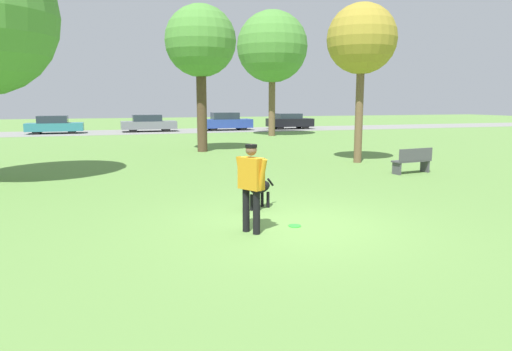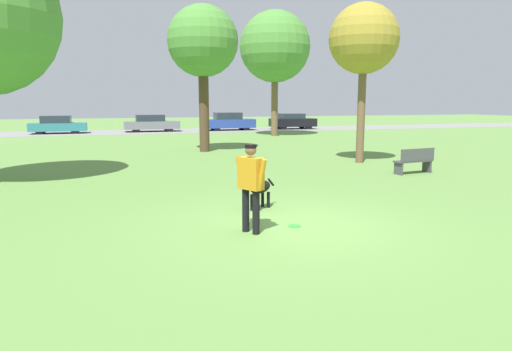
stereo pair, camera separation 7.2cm
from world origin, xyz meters
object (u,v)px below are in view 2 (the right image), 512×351
object	(u,v)px
person	(251,181)
frisbee	(294,226)
tree_far_right	(275,47)
parked_car_black	(292,121)
park_bench	(415,160)
dog	(259,188)
parked_car_grey	(151,123)
tree_near_right	(364,40)
tree_mid_center	(203,43)
parked_car_blue	(229,122)
parked_car_teal	(58,125)

from	to	relation	value
person	frisbee	world-z (taller)	person
person	tree_far_right	world-z (taller)	tree_far_right
parked_car_black	park_bench	world-z (taller)	parked_car_black
dog	parked_car_grey	xyz separation A→B (m)	(-0.01, 27.30, 0.18)
tree_near_right	tree_mid_center	bearing A→B (deg)	130.87
frisbee	parked_car_grey	distance (m)	28.83
parked_car_blue	tree_mid_center	bearing A→B (deg)	-107.42
tree_near_right	tree_far_right	world-z (taller)	tree_far_right
frisbee	tree_mid_center	size ratio (longest dim) A/B	0.04
person	tree_near_right	bearing A→B (deg)	109.57
parked_car_teal	parked_car_blue	distance (m)	12.97
frisbee	tree_mid_center	world-z (taller)	tree_mid_center
person	park_bench	distance (m)	8.63
frisbee	dog	bearing A→B (deg)	98.09
park_bench	tree_far_right	bearing A→B (deg)	-102.37
parked_car_blue	tree_near_right	bearing A→B (deg)	-89.31
dog	park_bench	distance (m)	7.17
dog	tree_mid_center	bearing A→B (deg)	-134.42
frisbee	tree_far_right	bearing A→B (deg)	71.09
tree_near_right	parked_car_grey	bearing A→B (deg)	106.21
dog	tree_near_right	world-z (taller)	tree_near_right
tree_far_right	parked_car_grey	size ratio (longest dim) A/B	1.98
tree_far_right	parked_car_grey	distance (m)	11.67
person	parked_car_black	xyz separation A→B (m)	(12.48, 28.76, -0.29)
person	parked_car_blue	size ratio (longest dim) A/B	0.39
parked_car_teal	parked_car_black	distance (m)	18.55
park_bench	frisbee	bearing A→B (deg)	29.40
person	dog	size ratio (longest dim) A/B	1.76
tree_near_right	tree_mid_center	distance (m)	7.58
frisbee	tree_far_right	size ratio (longest dim) A/B	0.03
tree_near_right	park_bench	xyz separation A→B (m)	(0.29, -3.01, -4.16)
frisbee	tree_far_right	xyz separation A→B (m)	(7.48, 21.85, 5.93)
dog	tree_far_right	distance (m)	22.41
person	park_bench	bearing A→B (deg)	94.89
tree_near_right	tree_far_right	size ratio (longest dim) A/B	0.72
parked_car_teal	park_bench	xyz separation A→B (m)	(13.17, -23.98, -0.19)
tree_far_right	parked_car_blue	bearing A→B (deg)	102.36
tree_mid_center	tree_far_right	size ratio (longest dim) A/B	0.80
dog	parked_car_blue	bearing A→B (deg)	-141.73
tree_far_right	parked_car_black	distance (m)	9.51
parked_car_blue	park_bench	size ratio (longest dim) A/B	2.84
parked_car_grey	park_bench	distance (m)	24.93
parked_car_teal	park_bench	size ratio (longest dim) A/B	2.73
tree_mid_center	park_bench	distance (m)	11.16
tree_far_right	frisbee	bearing A→B (deg)	-108.91
frisbee	tree_near_right	distance (m)	10.77
tree_mid_center	parked_car_blue	distance (m)	16.58
person	parked_car_grey	xyz separation A→B (m)	(0.68, 28.97, -0.30)
parked_car_teal	park_bench	bearing A→B (deg)	-61.02
frisbee	park_bench	distance (m)	7.80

